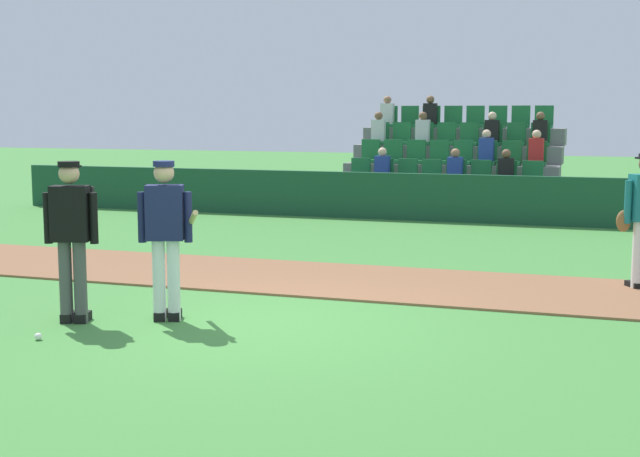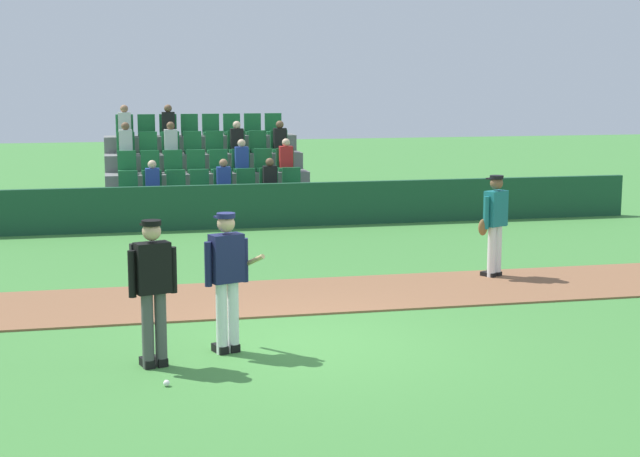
{
  "view_description": "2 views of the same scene",
  "coord_description": "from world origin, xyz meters",
  "px_view_note": "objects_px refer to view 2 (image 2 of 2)",
  "views": [
    {
      "loc": [
        3.67,
        -8.63,
        2.27
      ],
      "look_at": [
        0.33,
        1.2,
        0.91
      ],
      "focal_mm": 49.43,
      "sensor_mm": 36.0,
      "label": 1
    },
    {
      "loc": [
        -2.34,
        -11.68,
        3.4
      ],
      "look_at": [
        0.65,
        1.81,
        1.2
      ],
      "focal_mm": 53.67,
      "sensor_mm": 36.0,
      "label": 2
    }
  ],
  "objects_px": {
    "batter_navy_jersey": "(227,277)",
    "baseball": "(167,383)",
    "runner_teal_jersey": "(495,222)",
    "umpire_home_plate": "(152,284)"
  },
  "relations": [
    {
      "from": "umpire_home_plate",
      "to": "runner_teal_jersey",
      "type": "height_order",
      "value": "same"
    },
    {
      "from": "umpire_home_plate",
      "to": "baseball",
      "type": "height_order",
      "value": "umpire_home_plate"
    },
    {
      "from": "batter_navy_jersey",
      "to": "runner_teal_jersey",
      "type": "relative_size",
      "value": 1.0
    },
    {
      "from": "batter_navy_jersey",
      "to": "umpire_home_plate",
      "type": "xyz_separation_m",
      "value": [
        -0.92,
        -0.4,
        0.03
      ]
    },
    {
      "from": "runner_teal_jersey",
      "to": "baseball",
      "type": "xyz_separation_m",
      "value": [
        -5.8,
        -4.65,
        -0.93
      ]
    },
    {
      "from": "umpire_home_plate",
      "to": "batter_navy_jersey",
      "type": "bearing_deg",
      "value": 23.17
    },
    {
      "from": "batter_navy_jersey",
      "to": "baseball",
      "type": "relative_size",
      "value": 23.78
    },
    {
      "from": "runner_teal_jersey",
      "to": "baseball",
      "type": "relative_size",
      "value": 23.78
    },
    {
      "from": "batter_navy_jersey",
      "to": "baseball",
      "type": "distance_m",
      "value": 1.71
    },
    {
      "from": "batter_navy_jersey",
      "to": "baseball",
      "type": "height_order",
      "value": "batter_navy_jersey"
    }
  ]
}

